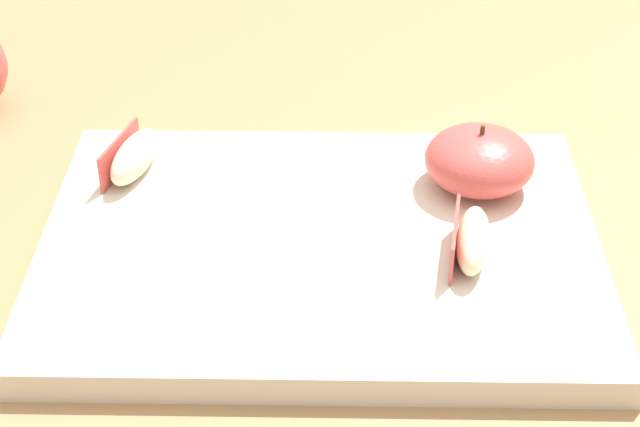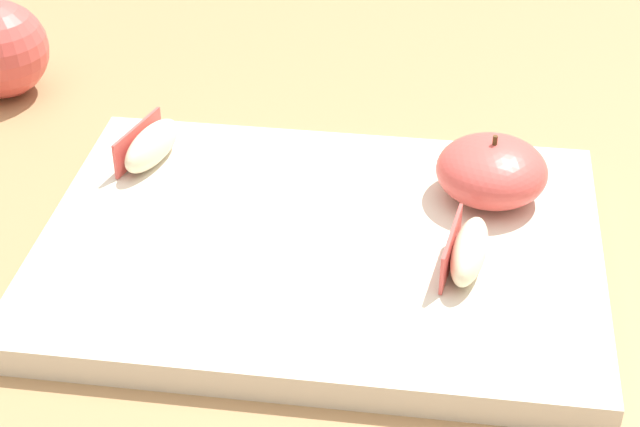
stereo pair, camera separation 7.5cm
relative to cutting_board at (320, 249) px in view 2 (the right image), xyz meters
name	(u,v)px [view 2 (the right image)]	position (x,y,z in m)	size (l,w,h in m)	color
dining_table	(373,320)	(0.04, 0.05, -0.11)	(1.38, 0.96, 0.78)	#9E754C
cutting_board	(320,249)	(0.00, 0.00, 0.00)	(0.40, 0.30, 0.02)	beige
apple_half_skin_up	(492,171)	(0.12, 0.07, 0.03)	(0.08, 0.08, 0.05)	#D14C47
apple_wedge_near_knife	(468,251)	(0.10, -0.02, 0.03)	(0.04, 0.07, 0.03)	beige
apple_wedge_front	(151,145)	(-0.15, 0.08, 0.03)	(0.04, 0.07, 0.03)	beige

